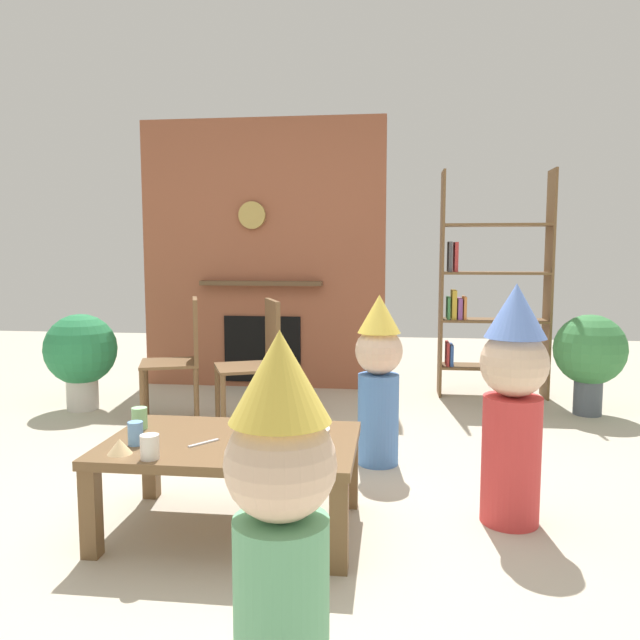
{
  "coord_description": "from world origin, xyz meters",
  "views": [
    {
      "loc": [
        0.55,
        -2.92,
        1.22
      ],
      "look_at": [
        0.15,
        0.4,
        0.85
      ],
      "focal_mm": 34.62,
      "sensor_mm": 36.0,
      "label": 1
    }
  ],
  "objects_px": {
    "birthday_cake_slice": "(120,446)",
    "child_with_cone_hat": "(281,521)",
    "coffee_table": "(232,453)",
    "paper_cup_near_right": "(135,433)",
    "paper_cup_far_left": "(279,443)",
    "dining_chair_middle": "(259,357)",
    "bookshelf": "(486,293)",
    "paper_plate_rear": "(263,442)",
    "child_in_pink": "(513,398)",
    "paper_plate_front": "(307,429)",
    "potted_plant_tall": "(590,353)",
    "dining_chair_left": "(183,353)",
    "potted_plant_short": "(81,353)",
    "paper_cup_near_left": "(140,418)",
    "child_by_the_chairs": "(379,375)",
    "paper_cup_center": "(150,447)"
  },
  "relations": [
    {
      "from": "paper_cup_near_left",
      "to": "child_by_the_chairs",
      "type": "distance_m",
      "value": 1.36
    },
    {
      "from": "paper_cup_near_right",
      "to": "potted_plant_tall",
      "type": "distance_m",
      "value": 3.46
    },
    {
      "from": "coffee_table",
      "to": "child_in_pink",
      "type": "distance_m",
      "value": 1.27
    },
    {
      "from": "bookshelf",
      "to": "birthday_cake_slice",
      "type": "xyz_separation_m",
      "value": [
        -1.87,
        -3.01,
        -0.44
      ]
    },
    {
      "from": "dining_chair_left",
      "to": "paper_cup_near_right",
      "type": "bearing_deg",
      "value": 84.39
    },
    {
      "from": "paper_cup_near_left",
      "to": "paper_plate_front",
      "type": "relative_size",
      "value": 0.47
    },
    {
      "from": "paper_plate_rear",
      "to": "birthday_cake_slice",
      "type": "distance_m",
      "value": 0.59
    },
    {
      "from": "birthday_cake_slice",
      "to": "dining_chair_middle",
      "type": "xyz_separation_m",
      "value": [
        0.18,
        1.79,
        0.07
      ]
    },
    {
      "from": "birthday_cake_slice",
      "to": "potted_plant_tall",
      "type": "xyz_separation_m",
      "value": [
        2.56,
        2.47,
        0.03
      ]
    },
    {
      "from": "bookshelf",
      "to": "paper_plate_front",
      "type": "bearing_deg",
      "value": -114.13
    },
    {
      "from": "potted_plant_tall",
      "to": "paper_plate_front",
      "type": "bearing_deg",
      "value": -132.13
    },
    {
      "from": "potted_plant_tall",
      "to": "child_with_cone_hat",
      "type": "bearing_deg",
      "value": -117.77
    },
    {
      "from": "child_in_pink",
      "to": "dining_chair_middle",
      "type": "xyz_separation_m",
      "value": [
        -1.45,
        1.32,
        -0.06
      ]
    },
    {
      "from": "paper_cup_far_left",
      "to": "child_in_pink",
      "type": "xyz_separation_m",
      "value": [
        0.99,
        0.39,
        0.12
      ]
    },
    {
      "from": "birthday_cake_slice",
      "to": "child_with_cone_hat",
      "type": "height_order",
      "value": "child_with_cone_hat"
    },
    {
      "from": "bookshelf",
      "to": "dining_chair_left",
      "type": "distance_m",
      "value": 2.56
    },
    {
      "from": "paper_plate_front",
      "to": "potted_plant_short",
      "type": "bearing_deg",
      "value": 139.23
    },
    {
      "from": "paper_cup_near_right",
      "to": "paper_plate_front",
      "type": "bearing_deg",
      "value": 23.08
    },
    {
      "from": "coffee_table",
      "to": "paper_plate_rear",
      "type": "height_order",
      "value": "paper_plate_rear"
    },
    {
      "from": "coffee_table",
      "to": "paper_cup_near_right",
      "type": "xyz_separation_m",
      "value": [
        -0.38,
        -0.12,
        0.11
      ]
    },
    {
      "from": "potted_plant_short",
      "to": "bookshelf",
      "type": "bearing_deg",
      "value": 15.01
    },
    {
      "from": "paper_plate_front",
      "to": "birthday_cake_slice",
      "type": "relative_size",
      "value": 2.12
    },
    {
      "from": "paper_cup_far_left",
      "to": "birthday_cake_slice",
      "type": "bearing_deg",
      "value": -173.27
    },
    {
      "from": "paper_plate_rear",
      "to": "dining_chair_middle",
      "type": "bearing_deg",
      "value": 102.97
    },
    {
      "from": "bookshelf",
      "to": "child_in_pink",
      "type": "height_order",
      "value": "bookshelf"
    },
    {
      "from": "paper_cup_center",
      "to": "paper_cup_far_left",
      "type": "bearing_deg",
      "value": 13.81
    },
    {
      "from": "paper_plate_rear",
      "to": "birthday_cake_slice",
      "type": "xyz_separation_m",
      "value": [
        -0.55,
        -0.21,
        0.03
      ]
    },
    {
      "from": "paper_cup_near_left",
      "to": "paper_plate_front",
      "type": "bearing_deg",
      "value": 4.58
    },
    {
      "from": "bookshelf",
      "to": "paper_cup_far_left",
      "type": "relative_size",
      "value": 21.19
    },
    {
      "from": "coffee_table",
      "to": "child_with_cone_hat",
      "type": "height_order",
      "value": "child_with_cone_hat"
    },
    {
      "from": "child_in_pink",
      "to": "potted_plant_short",
      "type": "relative_size",
      "value": 1.45
    },
    {
      "from": "paper_cup_near_left",
      "to": "birthday_cake_slice",
      "type": "relative_size",
      "value": 0.99
    },
    {
      "from": "paper_plate_rear",
      "to": "dining_chair_left",
      "type": "relative_size",
      "value": 0.21
    },
    {
      "from": "paper_cup_far_left",
      "to": "child_by_the_chairs",
      "type": "bearing_deg",
      "value": 71.35
    },
    {
      "from": "paper_cup_near_right",
      "to": "child_in_pink",
      "type": "xyz_separation_m",
      "value": [
        1.61,
        0.35,
        0.12
      ]
    },
    {
      "from": "paper_cup_center",
      "to": "dining_chair_left",
      "type": "distance_m",
      "value": 2.0
    },
    {
      "from": "paper_cup_far_left",
      "to": "dining_chair_left",
      "type": "xyz_separation_m",
      "value": [
        -1.03,
        1.8,
        0.06
      ]
    },
    {
      "from": "paper_cup_far_left",
      "to": "dining_chair_middle",
      "type": "distance_m",
      "value": 1.77
    },
    {
      "from": "paper_plate_front",
      "to": "child_with_cone_hat",
      "type": "relative_size",
      "value": 0.21
    },
    {
      "from": "dining_chair_middle",
      "to": "child_by_the_chairs",
      "type": "bearing_deg",
      "value": 121.77
    },
    {
      "from": "paper_cup_near_left",
      "to": "potted_plant_short",
      "type": "xyz_separation_m",
      "value": [
        -1.25,
        1.8,
        -0.01
      ]
    },
    {
      "from": "coffee_table",
      "to": "child_in_pink",
      "type": "bearing_deg",
      "value": 10.43
    },
    {
      "from": "bookshelf",
      "to": "paper_cup_center",
      "type": "distance_m",
      "value": 3.54
    },
    {
      "from": "paper_cup_near_right",
      "to": "paper_cup_far_left",
      "type": "bearing_deg",
      "value": -4.09
    },
    {
      "from": "paper_cup_near_left",
      "to": "potted_plant_short",
      "type": "bearing_deg",
      "value": 124.64
    },
    {
      "from": "paper_plate_front",
      "to": "birthday_cake_slice",
      "type": "bearing_deg",
      "value": -149.58
    },
    {
      "from": "paper_plate_rear",
      "to": "potted_plant_tall",
      "type": "xyz_separation_m",
      "value": [
        2.02,
        2.26,
        0.06
      ]
    },
    {
      "from": "paper_plate_rear",
      "to": "child_with_cone_hat",
      "type": "distance_m",
      "value": 1.1
    },
    {
      "from": "paper_cup_near_right",
      "to": "dining_chair_middle",
      "type": "relative_size",
      "value": 0.11
    },
    {
      "from": "birthday_cake_slice",
      "to": "dining_chair_left",
      "type": "relative_size",
      "value": 0.11
    }
  ]
}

